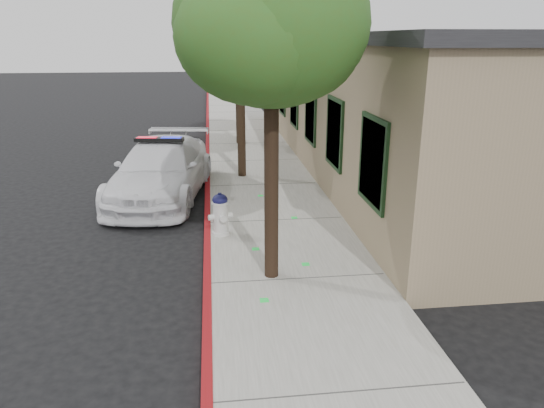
{
  "coord_description": "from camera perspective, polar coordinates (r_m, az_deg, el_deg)",
  "views": [
    {
      "loc": [
        0.23,
        -7.85,
        4.13
      ],
      "look_at": [
        1.36,
        1.6,
        1.0
      ],
      "focal_mm": 33.45,
      "sensor_mm": 36.0,
      "label": 1
    }
  ],
  "objects": [
    {
      "name": "street_tree_far",
      "position": [
        19.98,
        -3.83,
        16.98
      ],
      "size": [
        2.63,
        2.51,
        4.75
      ],
      "rotation": [
        0.0,
        0.0,
        0.02
      ],
      "color": "black",
      "rests_on": "sidewalk"
    },
    {
      "name": "red_curb",
      "position": [
        11.58,
        -7.27,
        -2.43
      ],
      "size": [
        0.14,
        60.0,
        0.16
      ],
      "primitive_type": "cube",
      "color": "maroon",
      "rests_on": "ground"
    },
    {
      "name": "sidewalk",
      "position": [
        11.66,
        0.32,
        -2.15
      ],
      "size": [
        3.2,
        60.0,
        0.15
      ],
      "primitive_type": "cube",
      "color": "gray",
      "rests_on": "ground"
    },
    {
      "name": "police_car",
      "position": [
        13.89,
        -12.34,
        3.77
      ],
      "size": [
        2.91,
        5.54,
        1.65
      ],
      "rotation": [
        0.0,
        0.0,
        -0.15
      ],
      "color": "white",
      "rests_on": "ground"
    },
    {
      "name": "clapboard_building",
      "position": [
        18.16,
        14.32,
        11.32
      ],
      "size": [
        7.3,
        20.89,
        4.24
      ],
      "color": "#897659",
      "rests_on": "ground"
    },
    {
      "name": "street_tree_near",
      "position": [
        8.08,
        0.02,
        18.8
      ],
      "size": [
        2.99,
        3.02,
        5.45
      ],
      "rotation": [
        0.0,
        0.0,
        0.24
      ],
      "color": "black",
      "rests_on": "sidewalk"
    },
    {
      "name": "street_tree_mid",
      "position": [
        14.96,
        -3.7,
        18.84
      ],
      "size": [
        2.89,
        3.01,
        5.51
      ],
      "rotation": [
        0.0,
        0.0,
        0.41
      ],
      "color": "black",
      "rests_on": "sidewalk"
    },
    {
      "name": "ground",
      "position": [
        8.87,
        -7.65,
        -9.73
      ],
      "size": [
        120.0,
        120.0,
        0.0
      ],
      "primitive_type": "plane",
      "color": "black",
      "rests_on": "ground"
    },
    {
      "name": "fire_hydrant",
      "position": [
        10.7,
        -5.82,
        -1.12
      ],
      "size": [
        0.53,
        0.46,
        0.91
      ],
      "rotation": [
        0.0,
        0.0,
        0.26
      ],
      "color": "silver",
      "rests_on": "sidewalk"
    }
  ]
}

